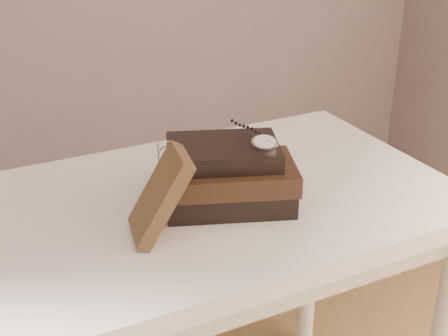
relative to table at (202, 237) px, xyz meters
name	(u,v)px	position (x,y,z in m)	size (l,w,h in m)	color
table	(202,237)	(0.00, 0.00, 0.00)	(1.00, 0.60, 0.75)	white
book_stack	(229,176)	(0.04, -0.04, 0.15)	(0.28, 0.24, 0.12)	black
journal	(160,195)	(-0.12, -0.09, 0.17)	(0.02, 0.10, 0.17)	#3B2816
pocket_watch	(263,142)	(0.09, -0.07, 0.22)	(0.06, 0.16, 0.02)	silver
eyeglasses	(182,155)	(-0.01, 0.06, 0.16)	(0.13, 0.14, 0.05)	silver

